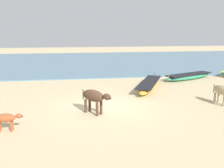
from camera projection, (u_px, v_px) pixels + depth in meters
name	position (u px, v px, depth m)	size (l,w,h in m)	color
ground	(105.00, 107.00, 11.31)	(80.00, 80.00, 0.00)	#CCB789
sea_water	(88.00, 61.00, 27.40)	(60.00, 20.00, 0.08)	slate
fishing_boat_3	(149.00, 85.00, 14.91)	(2.96, 4.69, 0.64)	gold
fishing_boat_5	(189.00, 76.00, 17.60)	(4.43, 2.49, 0.62)	#338C66
cow_adult_dun	(223.00, 91.00, 11.58)	(0.59, 1.45, 0.95)	tan
calf_far_rust	(6.00, 119.00, 8.56)	(1.03, 0.31, 0.67)	#9E4C28
cow_second_adult_dark	(94.00, 97.00, 10.32)	(1.32, 1.38, 1.06)	#4C3323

